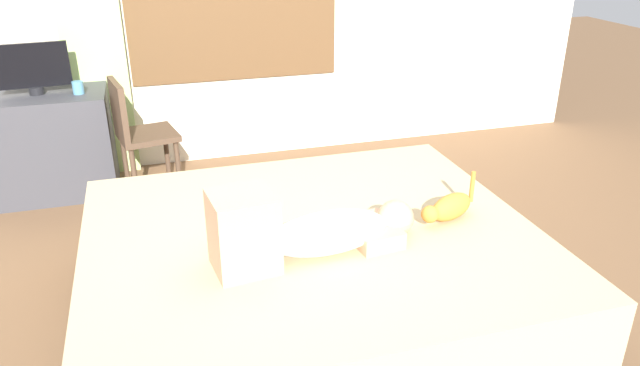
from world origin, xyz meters
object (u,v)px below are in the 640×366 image
Objects in this scene: cup at (78,88)px; chair_by_desk at (137,130)px; person_lying at (307,231)px; bed at (312,277)px; cat at (449,207)px; tv_monitor at (32,68)px; desk at (47,145)px.

cup is 0.49m from chair_by_desk.
chair_by_desk is at bearing 109.80° from person_lying.
cat is at bearing -6.69° from bed.
tv_monitor is 0.80m from chair_by_desk.
person_lying is 2.05m from chair_by_desk.
tv_monitor reaches higher than chair_by_desk.
chair_by_desk is (-0.77, 1.74, 0.26)m from bed.
person_lying is at bearing -70.20° from chair_by_desk.
cat is 2.31m from chair_by_desk.
person_lying is 2.38m from cup.
person_lying reaches higher than cat.
cup reaches higher than desk.
cup reaches higher than cat.
cat is 2.96m from tv_monitor.
cat is at bearing 8.66° from person_lying.
cat is (0.74, 0.11, -0.05)m from person_lying.
tv_monitor is at bearing 120.92° from person_lying.
person_lying reaches higher than desk.
chair_by_desk reaches higher than desk.
person_lying is at bearing -58.98° from desk.
desk is at bearing 121.02° from person_lying.
desk is 0.70m from chair_by_desk.
chair_by_desk is (0.63, -0.28, 0.14)m from desk.
desk is (-1.40, 2.01, 0.12)m from bed.
desk is 10.45× the size of cup.
chair_by_desk is at bearing 113.84° from bed.
chair_by_desk is at bearing 128.34° from cat.
tv_monitor is 0.32m from cup.
person_lying is 2.79× the size of cat.
chair_by_desk is at bearing -23.60° from desk.
person_lying is 1.10× the size of chair_by_desk.
cup is at bearing 119.94° from bed.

